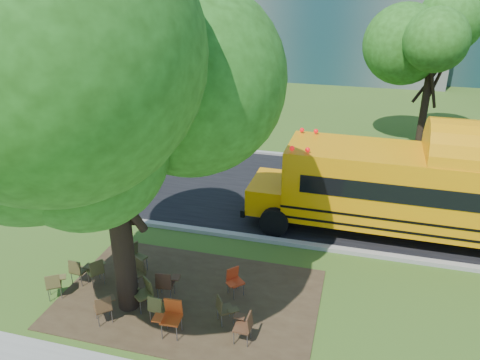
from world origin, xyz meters
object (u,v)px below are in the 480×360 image
(school_bus, at_px, (453,194))
(chair_7, at_px, (224,308))
(chair_1, at_px, (78,269))
(chair_4, at_px, (159,306))
(chair_10, at_px, (135,255))
(chair_8, at_px, (96,269))
(pedestrian_a, at_px, (25,110))
(bg_car_silver, at_px, (14,122))
(chair_5, at_px, (171,314))
(chair_12, at_px, (234,279))
(chair_6, at_px, (245,324))
(chair_9, at_px, (135,270))
(bg_car_red, at_px, (88,135))
(chair_11, at_px, (166,282))
(main_tree, at_px, (106,105))
(chair_0, at_px, (54,283))
(black_car, at_px, (111,172))
(chair_3, at_px, (144,291))
(chair_2, at_px, (104,306))

(school_bus, distance_m, chair_7, 8.45)
(chair_1, height_order, chair_4, chair_4)
(chair_10, bearing_deg, chair_8, -21.78)
(chair_10, relative_size, pedestrian_a, 0.48)
(bg_car_silver, bearing_deg, chair_4, -111.30)
(chair_4, distance_m, chair_5, 0.54)
(chair_1, distance_m, chair_12, 4.47)
(chair_6, distance_m, chair_10, 4.36)
(chair_5, xyz_separation_m, chair_9, (-1.69, 1.47, 0.00))
(chair_10, bearing_deg, bg_car_red, -122.49)
(chair_11, bearing_deg, main_tree, -156.85)
(chair_10, height_order, chair_12, chair_10)
(main_tree, xyz_separation_m, bg_car_silver, (-13.12, 11.85, -4.84))
(chair_0, relative_size, bg_car_silver, 0.19)
(chair_5, bearing_deg, black_car, -55.95)
(chair_7, bearing_deg, chair_6, 18.49)
(chair_0, xyz_separation_m, chair_6, (5.44, -0.27, 0.03))
(chair_12, bearing_deg, chair_6, 66.46)
(chair_12, distance_m, black_car, 9.09)
(bg_car_silver, bearing_deg, school_bus, -85.84)
(chair_1, height_order, chair_3, chair_3)
(main_tree, xyz_separation_m, chair_12, (2.59, 1.23, -5.04))
(chair_6, distance_m, bg_car_silver, 20.56)
(chair_9, distance_m, bg_car_red, 12.75)
(chair_8, distance_m, chair_10, 1.17)
(chair_3, bearing_deg, chair_11, -95.04)
(school_bus, height_order, chair_1, school_bus)
(chair_2, distance_m, chair_6, 3.62)
(black_car, distance_m, pedestrian_a, 10.98)
(main_tree, relative_size, chair_5, 9.42)
(chair_5, height_order, bg_car_red, bg_car_red)
(chair_6, xyz_separation_m, chair_10, (-3.88, 1.99, 0.05))
(chair_0, bearing_deg, bg_car_silver, 99.46)
(main_tree, height_order, chair_2, main_tree)
(chair_3, bearing_deg, chair_10, -19.44)
(bg_car_silver, bearing_deg, chair_7, -107.35)
(chair_2, distance_m, chair_5, 1.80)
(chair_6, distance_m, pedestrian_a, 21.70)
(main_tree, height_order, chair_9, main_tree)
(chair_7, distance_m, bg_car_silver, 19.73)
(chair_5, height_order, bg_car_silver, bg_car_silver)
(chair_6, bearing_deg, chair_8, 77.77)
(black_car, bearing_deg, chair_6, -134.12)
(school_bus, bearing_deg, chair_4, -139.45)
(chair_5, relative_size, chair_8, 1.13)
(black_car, height_order, bg_car_red, bg_car_red)
(chair_4, xyz_separation_m, chair_7, (1.60, 0.41, -0.03))
(main_tree, distance_m, black_car, 9.64)
(chair_4, height_order, bg_car_silver, bg_car_silver)
(chair_8, xyz_separation_m, chair_11, (2.17, -0.10, 0.04))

